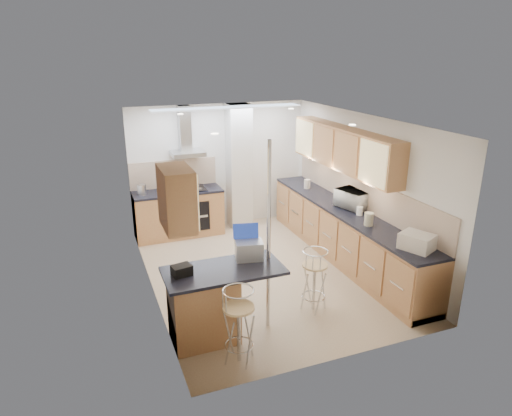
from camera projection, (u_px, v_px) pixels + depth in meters
name	position (u px, v px, depth m)	size (l,w,h in m)	color
ground	(264.00, 272.00, 7.55)	(4.80, 4.80, 0.00)	tan
room_shell	(274.00, 175.00, 7.49)	(3.64, 4.84, 2.51)	white
right_counter	(344.00, 234.00, 7.91)	(0.63, 4.40, 0.92)	#B57048
back_counter	(179.00, 213.00, 8.93)	(1.70, 0.63, 0.92)	#B57048
peninsula	(224.00, 302.00, 5.73)	(1.47, 0.72, 0.94)	#B57048
microwave	(353.00, 199.00, 7.77)	(0.56, 0.38, 0.31)	white
laptop	(249.00, 250.00, 5.83)	(0.35, 0.26, 0.24)	#A2A6AA
bag	(182.00, 270.00, 5.42)	(0.23, 0.17, 0.12)	black
bar_stool_near	(239.00, 326.00, 5.25)	(0.39, 0.39, 0.95)	#DCB076
bar_stool_end	(314.00, 280.00, 6.33)	(0.37, 0.37, 0.91)	#DCB076
jar_a	(307.00, 184.00, 8.90)	(0.12, 0.12, 0.18)	silver
jar_b	(337.00, 197.00, 8.13)	(0.11, 0.11, 0.14)	silver
jar_c	(369.00, 219.00, 7.00)	(0.14, 0.14, 0.20)	beige
jar_d	(360.00, 211.00, 7.45)	(0.10, 0.10, 0.14)	white
bread_bin	(417.00, 242.00, 6.16)	(0.33, 0.42, 0.22)	silver
kettle	(142.00, 190.00, 8.50)	(0.16, 0.16, 0.19)	#B6B9BB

